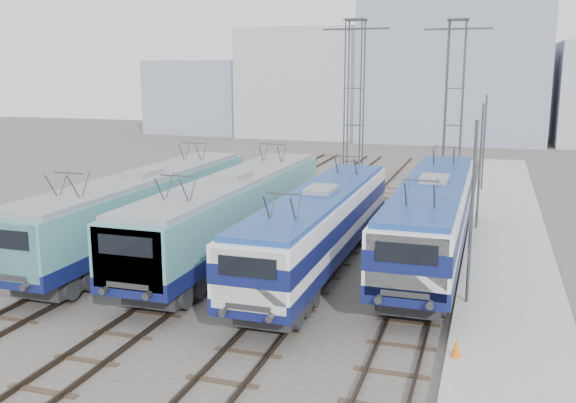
# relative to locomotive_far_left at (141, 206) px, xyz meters

# --- Properties ---
(ground) EXTENTS (160.00, 160.00, 0.00)m
(ground) POSITION_rel_locomotive_far_left_xyz_m (6.75, -5.09, -2.31)
(ground) COLOR #514C47
(platform) EXTENTS (4.00, 70.00, 0.30)m
(platform) POSITION_rel_locomotive_far_left_xyz_m (16.95, 2.91, -2.16)
(platform) COLOR #9E9E99
(platform) RESTS_ON ground
(locomotive_far_left) EXTENTS (2.94, 18.57, 3.49)m
(locomotive_far_left) POSITION_rel_locomotive_far_left_xyz_m (0.00, 0.00, 0.00)
(locomotive_far_left) COLOR #0F154B
(locomotive_far_left) RESTS_ON ground
(locomotive_center_left) EXTENTS (2.96, 18.70, 3.52)m
(locomotive_center_left) POSITION_rel_locomotive_far_left_xyz_m (4.50, 0.54, 0.02)
(locomotive_center_left) COLOR #0F154B
(locomotive_center_left) RESTS_ON ground
(locomotive_center_right) EXTENTS (2.76, 17.47, 3.28)m
(locomotive_center_right) POSITION_rel_locomotive_far_left_xyz_m (9.00, -0.45, -0.07)
(locomotive_center_right) COLOR #0F154B
(locomotive_center_right) RESTS_ON ground
(locomotive_far_right) EXTENTS (2.93, 18.56, 3.49)m
(locomotive_far_right) POSITION_rel_locomotive_far_left_xyz_m (13.50, 2.52, 0.06)
(locomotive_far_right) COLOR #0F154B
(locomotive_far_right) RESTS_ON ground
(catenary_tower_west) EXTENTS (4.50, 1.20, 12.00)m
(catenary_tower_west) POSITION_rel_locomotive_far_left_xyz_m (6.75, 16.91, 4.33)
(catenary_tower_west) COLOR #3F4247
(catenary_tower_west) RESTS_ON ground
(catenary_tower_east) EXTENTS (4.50, 1.20, 12.00)m
(catenary_tower_east) POSITION_rel_locomotive_far_left_xyz_m (13.25, 18.91, 4.33)
(catenary_tower_east) COLOR #3F4247
(catenary_tower_east) RESTS_ON ground
(mast_front) EXTENTS (0.12, 0.12, 7.00)m
(mast_front) POSITION_rel_locomotive_far_left_xyz_m (15.35, -3.09, 1.19)
(mast_front) COLOR #3F4247
(mast_front) RESTS_ON ground
(mast_mid) EXTENTS (0.12, 0.12, 7.00)m
(mast_mid) POSITION_rel_locomotive_far_left_xyz_m (15.35, 8.91, 1.19)
(mast_mid) COLOR #3F4247
(mast_mid) RESTS_ON ground
(mast_rear) EXTENTS (0.12, 0.12, 7.00)m
(mast_rear) POSITION_rel_locomotive_far_left_xyz_m (15.35, 20.91, 1.19)
(mast_rear) COLOR #3F4247
(mast_rear) RESTS_ON ground
(safety_cone) EXTENTS (0.31, 0.31, 0.58)m
(safety_cone) POSITION_rel_locomotive_far_left_xyz_m (15.25, -8.00, -1.72)
(safety_cone) COLOR orange
(safety_cone) RESTS_ON platform
(building_west) EXTENTS (18.00, 12.00, 14.00)m
(building_west) POSITION_rel_locomotive_far_left_xyz_m (-7.25, 56.91, 4.69)
(building_west) COLOR #A9AEBB
(building_west) RESTS_ON ground
(building_center) EXTENTS (22.00, 14.00, 18.00)m
(building_center) POSITION_rel_locomotive_far_left_xyz_m (10.75, 56.91, 6.69)
(building_center) COLOR #878FA6
(building_center) RESTS_ON ground
(building_far_west) EXTENTS (14.00, 10.00, 10.00)m
(building_far_west) POSITION_rel_locomotive_far_left_xyz_m (-23.25, 56.91, 2.69)
(building_far_west) COLOR #878FA6
(building_far_west) RESTS_ON ground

